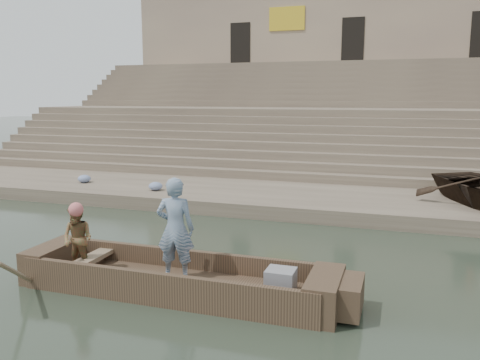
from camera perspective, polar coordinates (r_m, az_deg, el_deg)
The scene contains 12 objects.
ground at distance 7.46m, azimuth 8.38°, elevation -17.11°, with size 120.00×120.00×0.00m, color #283427.
lower_landing at distance 14.95m, azimuth 13.75°, elevation -2.73°, with size 32.00×4.00×0.40m, color #82735D.
mid_landing at distance 22.19m, azimuth 15.47°, elevation 4.34°, with size 32.00×3.00×2.80m, color #82735D.
upper_landing at distance 29.10m, azimuth 16.31°, elevation 7.87°, with size 32.00×3.00×5.20m, color #82735D.
ghat_steps at distance 23.84m, azimuth 15.73°, elevation 5.64°, with size 32.00×11.00×5.20m.
building_wall at distance 33.16m, azimuth 16.84°, elevation 13.22°, with size 32.00×5.07×11.20m.
main_rowboat at distance 8.77m, azimuth -7.36°, elevation -12.08°, with size 5.00×1.30×0.22m, color brown.
rowboat_trim at distance 8.61m, azimuth -6.15°, elevation -11.07°, with size 6.04×2.63×1.87m.
standing_man at distance 8.51m, azimuth -7.50°, elevation -5.62°, with size 0.65×0.43×1.79m, color navy.
rowing_man at distance 9.34m, azimuth -18.30°, elevation -6.52°, with size 0.58×0.46×1.20m, color #287938.
television at distance 8.07m, azimuth 4.66°, elevation -11.62°, with size 0.46×0.42×0.40m.
cloth_bundles at distance 16.74m, azimuth -13.91°, elevation -0.26°, with size 3.45×0.94×0.26m.
Camera 1 is at (1.08, -6.57, 3.36)m, focal length 36.81 mm.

